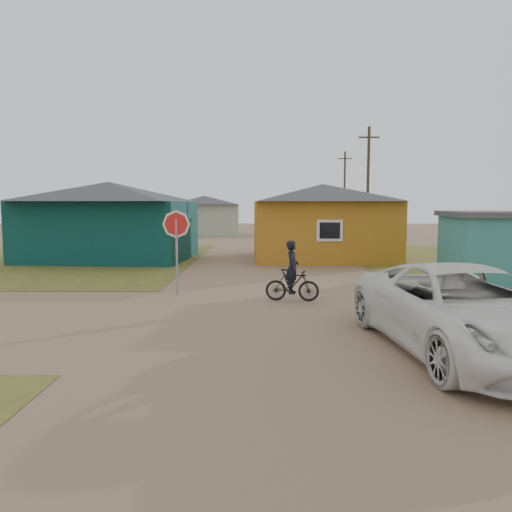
{
  "coord_description": "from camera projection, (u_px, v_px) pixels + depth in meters",
  "views": [
    {
      "loc": [
        -0.57,
        -12.12,
        2.9
      ],
      "look_at": [
        -0.8,
        3.0,
        1.3
      ],
      "focal_mm": 35.0,
      "sensor_mm": 36.0,
      "label": 1
    }
  ],
  "objects": [
    {
      "name": "house_pale_north",
      "position": [
        148.0,
        213.0,
        58.11
      ],
      "size": [
        6.28,
        5.81,
        3.4
      ],
      "color": "#A7B399",
      "rests_on": "ground"
    },
    {
      "name": "stop_sign",
      "position": [
        176.0,
        233.0,
        15.67
      ],
      "size": [
        0.82,
        0.4,
        2.69
      ],
      "color": "gray",
      "rests_on": "ground"
    },
    {
      "name": "ground",
      "position": [
        286.0,
        321.0,
        12.35
      ],
      "size": [
        120.0,
        120.0,
        0.0
      ],
      "primitive_type": "plane",
      "color": "#8E6D52"
    },
    {
      "name": "house_pale_west",
      "position": [
        205.0,
        215.0,
        46.05
      ],
      "size": [
        7.04,
        6.15,
        3.6
      ],
      "color": "#A7B399",
      "rests_on": "ground"
    },
    {
      "name": "vehicle",
      "position": [
        465.0,
        310.0,
        9.59
      ],
      "size": [
        3.51,
        6.39,
        1.7
      ],
      "primitive_type": "imported",
      "rotation": [
        0.0,
        0.0,
        0.12
      ],
      "color": "white",
      "rests_on": "ground"
    },
    {
      "name": "grass_nw",
      "position": [
        1.0,
        260.0,
        25.48
      ],
      "size": [
        20.0,
        18.0,
        0.0
      ],
      "primitive_type": "cube",
      "color": "olive",
      "rests_on": "ground"
    },
    {
      "name": "house_beige_east",
      "position": [
        365.0,
        213.0,
        51.78
      ],
      "size": [
        6.95,
        6.05,
        3.6
      ],
      "color": "tan",
      "rests_on": "ground"
    },
    {
      "name": "utility_pole_near",
      "position": [
        368.0,
        185.0,
        33.7
      ],
      "size": [
        1.4,
        0.2,
        8.0
      ],
      "color": "#413827",
      "rests_on": "ground"
    },
    {
      "name": "house_teal",
      "position": [
        110.0,
        220.0,
        25.68
      ],
      "size": [
        8.93,
        7.08,
        4.0
      ],
      "color": "#09332F",
      "rests_on": "ground"
    },
    {
      "name": "house_yellow",
      "position": [
        322.0,
        221.0,
        26.02
      ],
      "size": [
        7.72,
        6.76,
        3.9
      ],
      "color": "#B1711B",
      "rests_on": "ground"
    },
    {
      "name": "cyclist",
      "position": [
        292.0,
        279.0,
        14.81
      ],
      "size": [
        1.64,
        0.64,
        1.81
      ],
      "color": "black",
      "rests_on": "ground"
    },
    {
      "name": "utility_pole_far",
      "position": [
        344.0,
        191.0,
        49.59
      ],
      "size": [
        1.4,
        0.2,
        8.0
      ],
      "color": "#413827",
      "rests_on": "ground"
    }
  ]
}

